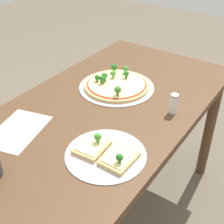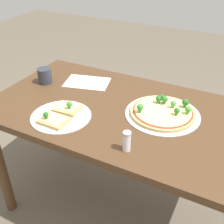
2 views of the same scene
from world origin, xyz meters
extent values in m
plane|color=brown|center=(0.00, 0.00, 0.00)|extent=(8.00, 8.00, 0.00)
cube|color=#4C331E|center=(0.00, 0.00, 0.72)|extent=(1.39, 0.75, 0.04)
cylinder|color=#4C331E|center=(-0.64, -0.31, 0.35)|extent=(0.06, 0.06, 0.70)
cylinder|color=#4C331E|center=(-0.64, 0.31, 0.35)|extent=(0.06, 0.06, 0.70)
cylinder|color=#B7B7BC|center=(0.17, 0.05, 0.74)|extent=(0.36, 0.36, 0.00)
cylinder|color=tan|center=(0.17, 0.05, 0.75)|extent=(0.31, 0.31, 0.01)
cylinder|color=#B73823|center=(0.17, 0.05, 0.76)|extent=(0.29, 0.29, 0.00)
cylinder|color=#F4DB8E|center=(0.17, 0.05, 0.76)|extent=(0.27, 0.27, 0.00)
sphere|color=#286B23|center=(0.13, 0.13, 0.78)|extent=(0.03, 0.03, 0.03)
cylinder|color=#37742D|center=(0.13, 0.13, 0.77)|extent=(0.01, 0.01, 0.01)
sphere|color=#479338|center=(0.21, 0.09, 0.79)|extent=(0.03, 0.03, 0.03)
cylinder|color=#51973E|center=(0.21, 0.09, 0.77)|extent=(0.01, 0.01, 0.01)
sphere|color=#286B23|center=(0.13, 0.10, 0.79)|extent=(0.03, 0.03, 0.03)
cylinder|color=#37742D|center=(0.13, 0.10, 0.77)|extent=(0.01, 0.01, 0.01)
sphere|color=#286B23|center=(0.26, 0.12, 0.79)|extent=(0.03, 0.03, 0.03)
cylinder|color=#37742D|center=(0.26, 0.12, 0.77)|extent=(0.01, 0.01, 0.01)
sphere|color=#3D8933|center=(0.08, -0.02, 0.79)|extent=(0.03, 0.03, 0.03)
cylinder|color=#488E3A|center=(0.08, -0.02, 0.77)|extent=(0.01, 0.01, 0.01)
sphere|color=#3D8933|center=(0.28, 0.07, 0.79)|extent=(0.03, 0.03, 0.03)
cylinder|color=#488E3A|center=(0.28, 0.07, 0.77)|extent=(0.01, 0.01, 0.01)
sphere|color=#286B23|center=(0.24, 0.04, 0.79)|extent=(0.03, 0.03, 0.03)
cylinder|color=#37742D|center=(0.24, 0.04, 0.77)|extent=(0.01, 0.01, 0.01)
sphere|color=#337A2D|center=(0.16, 0.11, 0.79)|extent=(0.03, 0.03, 0.03)
cylinder|color=#3F8136|center=(0.16, 0.11, 0.77)|extent=(0.01, 0.01, 0.01)
cylinder|color=#B7B7BC|center=(-0.25, -0.19, 0.74)|extent=(0.29, 0.29, 0.00)
cube|color=tan|center=(-0.25, -0.25, 0.75)|extent=(0.13, 0.10, 0.02)
cube|color=#F4DB8E|center=(-0.25, -0.25, 0.76)|extent=(0.11, 0.08, 0.00)
sphere|color=#286B23|center=(-0.28, -0.27, 0.78)|extent=(0.03, 0.03, 0.03)
cylinder|color=#37742D|center=(-0.28, -0.27, 0.77)|extent=(0.01, 0.01, 0.01)
cube|color=tan|center=(-0.26, -0.14, 0.75)|extent=(0.13, 0.11, 0.02)
cube|color=#F4DB8E|center=(-0.26, -0.14, 0.76)|extent=(0.11, 0.09, 0.00)
sphere|color=#3D8933|center=(-0.24, -0.14, 0.79)|extent=(0.03, 0.03, 0.03)
cylinder|color=#488E3A|center=(-0.24, -0.14, 0.77)|extent=(0.01, 0.01, 0.01)
cylinder|color=#2D333D|center=(-0.55, 0.06, 0.78)|extent=(0.08, 0.08, 0.09)
cylinder|color=silver|center=(0.12, -0.27, 0.78)|extent=(0.03, 0.03, 0.08)
cylinder|color=#B2B2B7|center=(0.12, -0.27, 0.82)|extent=(0.03, 0.03, 0.01)
cube|color=silver|center=(-0.33, 0.17, 0.74)|extent=(0.29, 0.23, 0.00)
camera|label=1|loc=(-0.92, -0.68, 1.48)|focal=50.00mm
camera|label=2|loc=(0.47, -1.07, 1.48)|focal=45.00mm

